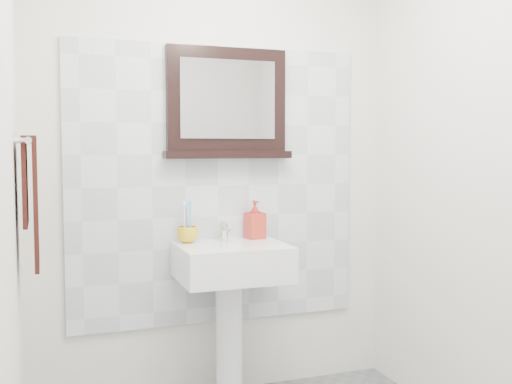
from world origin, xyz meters
TOP-DOWN VIEW (x-y plane):
  - back_wall at (0.00, 1.10)m, footprint 2.00×0.01m
  - left_wall at (-1.00, 0.00)m, footprint 0.01×2.20m
  - right_wall at (1.00, 0.00)m, footprint 0.01×2.20m
  - splashback at (0.00, 1.09)m, footprint 1.60×0.02m
  - pedestal_sink at (0.01, 0.87)m, footprint 0.55×0.44m
  - toothbrush_cup at (-0.19, 0.99)m, footprint 0.13×0.13m
  - toothbrushes at (-0.19, 0.99)m, footprint 0.05×0.04m
  - soap_dispenser at (0.19, 1.02)m, footprint 0.11×0.11m
  - framed_mirror at (0.05, 1.06)m, footprint 0.70×0.11m
  - towel_bar at (-0.95, 0.61)m, footprint 0.07×0.40m
  - hand_towel at (-0.94, 0.61)m, footprint 0.06×0.30m

SIDE VIEW (x-z plane):
  - pedestal_sink at x=0.01m, z-range 0.20..1.16m
  - toothbrush_cup at x=-0.19m, z-range 0.86..0.95m
  - soap_dispenser at x=0.19m, z-range 0.86..1.07m
  - toothbrushes at x=-0.19m, z-range 0.88..1.09m
  - splashback at x=0.00m, z-range 0.40..1.90m
  - hand_towel at x=-0.94m, z-range 0.90..1.45m
  - back_wall at x=0.00m, z-range 0.00..2.50m
  - left_wall at x=-1.00m, z-range 0.00..2.50m
  - right_wall at x=1.00m, z-range 0.00..2.50m
  - towel_bar at x=-0.95m, z-range 1.37..1.40m
  - framed_mirror at x=0.05m, z-range 1.28..1.87m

